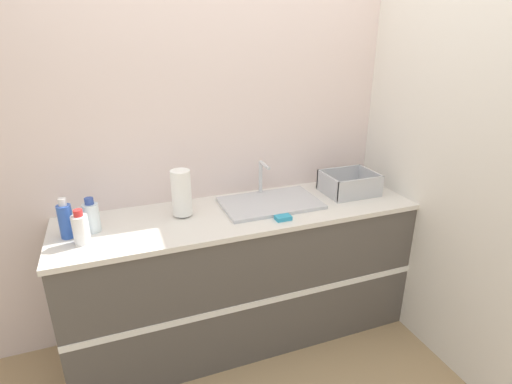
{
  "coord_description": "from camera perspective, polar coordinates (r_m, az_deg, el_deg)",
  "views": [
    {
      "loc": [
        -0.69,
        -1.78,
        1.87
      ],
      "look_at": [
        0.08,
        0.26,
        1.01
      ],
      "focal_mm": 28.0,
      "sensor_mm": 36.0,
      "label": 1
    }
  ],
  "objects": [
    {
      "name": "bottle_white_spray",
      "position": [
        2.18,
        -23.75,
        -4.81
      ],
      "size": [
        0.08,
        0.08,
        0.18
      ],
      "color": "white",
      "rests_on": "counter_cabinet"
    },
    {
      "name": "ground_plane",
      "position": [
        2.67,
        0.47,
        -23.01
      ],
      "size": [
        12.0,
        12.0,
        0.0
      ],
      "primitive_type": "plane",
      "color": "tan"
    },
    {
      "name": "sink",
      "position": [
        2.48,
        2.02,
        -1.4
      ],
      "size": [
        0.6,
        0.38,
        0.24
      ],
      "color": "silver",
      "rests_on": "counter_cabinet"
    },
    {
      "name": "paper_towel_roll",
      "position": [
        2.32,
        -10.6,
        -0.15
      ],
      "size": [
        0.11,
        0.11,
        0.28
      ],
      "color": "#4C4C51",
      "rests_on": "counter_cabinet"
    },
    {
      "name": "sponge",
      "position": [
        2.28,
        3.9,
        -3.69
      ],
      "size": [
        0.09,
        0.06,
        0.02
      ],
      "color": "#3399BF",
      "rests_on": "counter_cabinet"
    },
    {
      "name": "counter_cabinet",
      "position": [
        2.61,
        -1.87,
        -11.67
      ],
      "size": [
        2.14,
        0.61,
        0.89
      ],
      "color": "#514C47",
      "rests_on": "ground_plane"
    },
    {
      "name": "wall_right",
      "position": [
        2.79,
        19.78,
        8.35
      ],
      "size": [
        0.06,
        2.59,
        2.6
      ],
      "color": "silver",
      "rests_on": "ground_plane"
    },
    {
      "name": "dish_rack",
      "position": [
        2.72,
        13.15,
        0.88
      ],
      "size": [
        0.34,
        0.28,
        0.14
      ],
      "color": "#B7BABF",
      "rests_on": "counter_cabinet"
    },
    {
      "name": "bottle_clear",
      "position": [
        2.29,
        -22.44,
        -3.28
      ],
      "size": [
        0.08,
        0.08,
        0.19
      ],
      "color": "silver",
      "rests_on": "counter_cabinet"
    },
    {
      "name": "bottle_blue",
      "position": [
        2.27,
        -25.54,
        -3.66
      ],
      "size": [
        0.07,
        0.07,
        0.22
      ],
      "color": "#2D56B7",
      "rests_on": "counter_cabinet"
    },
    {
      "name": "wall_back",
      "position": [
        2.56,
        -4.48,
        8.45
      ],
      "size": [
        4.52,
        0.06,
        2.6
      ],
      "color": "silver",
      "rests_on": "ground_plane"
    }
  ]
}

